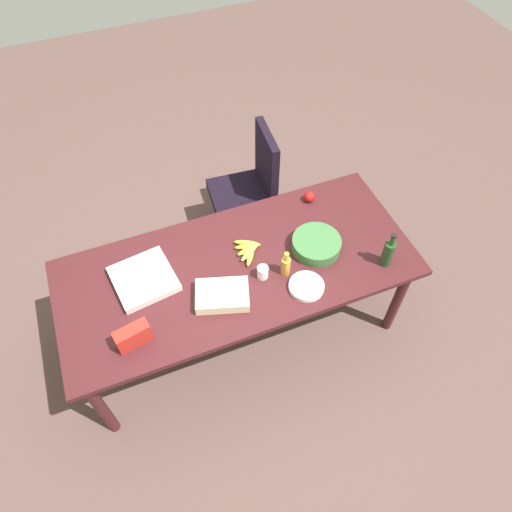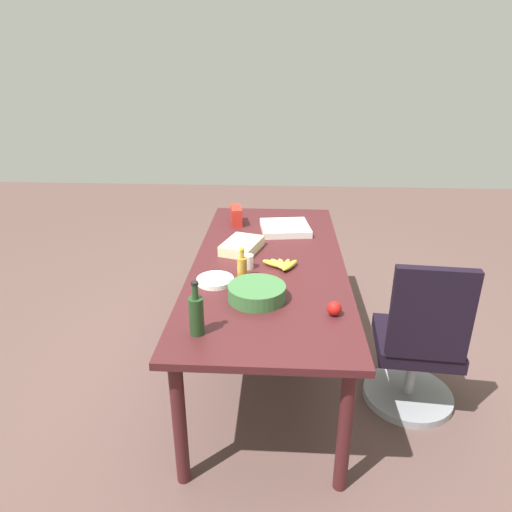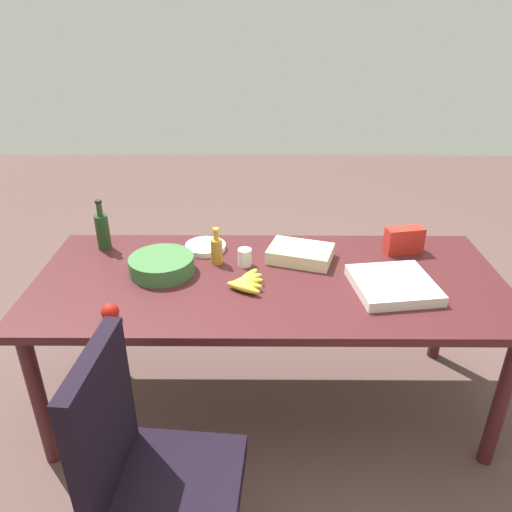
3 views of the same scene
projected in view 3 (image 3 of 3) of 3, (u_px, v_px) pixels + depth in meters
ground_plane at (267, 400)px, 2.78m from camera, size 10.00×10.00×0.00m
conference_table at (269, 291)px, 2.45m from camera, size 2.29×0.98×0.79m
office_chair at (158, 497)px, 1.79m from camera, size 0.56×0.56×1.02m
pizza_box at (393, 285)px, 2.31m from camera, size 0.41×0.41×0.05m
salad_bowl at (162, 265)px, 2.45m from camera, size 0.36×0.36×0.08m
banana_bunch at (246, 282)px, 2.33m from camera, size 0.18×0.24×0.04m
apple_red at (110, 312)px, 2.08m from camera, size 0.08×0.08×0.08m
wine_bottle at (103, 230)px, 2.66m from camera, size 0.08×0.08×0.28m
dressing_bottle at (217, 250)px, 2.52m from camera, size 0.07×0.07×0.20m
sheet_cake at (300, 254)px, 2.57m from camera, size 0.37×0.31×0.07m
paper_plate_stack at (205, 247)px, 2.69m from camera, size 0.25×0.25×0.03m
chip_bag_red at (404, 240)px, 2.63m from camera, size 0.21×0.12×0.14m
paper_cup at (245, 257)px, 2.51m from camera, size 0.08×0.08×0.09m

